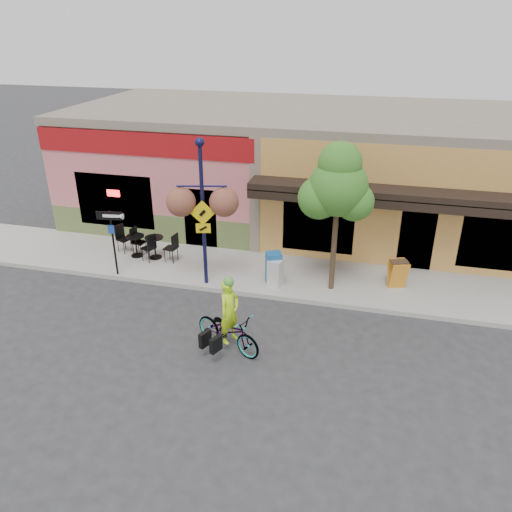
# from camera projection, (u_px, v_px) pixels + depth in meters

# --- Properties ---
(ground) EXTENTS (90.00, 90.00, 0.00)m
(ground) POSITION_uv_depth(u_px,v_px,m) (260.00, 307.00, 14.62)
(ground) COLOR #2D2D30
(ground) RESTS_ON ground
(sidewalk) EXTENTS (24.00, 3.00, 0.15)m
(sidewalk) POSITION_uv_depth(u_px,v_px,m) (274.00, 274.00, 16.33)
(sidewalk) COLOR #9E9B93
(sidewalk) RESTS_ON ground
(curb) EXTENTS (24.00, 0.12, 0.15)m
(curb) POSITION_uv_depth(u_px,v_px,m) (264.00, 296.00, 15.06)
(curb) COLOR #A8A59E
(curb) RESTS_ON ground
(building) EXTENTS (18.20, 8.20, 4.50)m
(building) POSITION_uv_depth(u_px,v_px,m) (303.00, 166.00, 20.21)
(building) COLOR #C56167
(building) RESTS_ON ground
(bicycle) EXTENTS (2.10, 1.45, 1.05)m
(bicycle) POSITION_uv_depth(u_px,v_px,m) (228.00, 331.00, 12.59)
(bicycle) COLOR maroon
(bicycle) RESTS_ON ground
(cyclist_rider) EXTENTS (0.63, 0.73, 1.70)m
(cyclist_rider) POSITION_uv_depth(u_px,v_px,m) (230.00, 320.00, 12.44)
(cyclist_rider) COLOR #C1F619
(cyclist_rider) RESTS_ON ground
(lamp_post) EXTENTS (1.55, 0.90, 4.55)m
(lamp_post) POSITION_uv_depth(u_px,v_px,m) (203.00, 215.00, 14.68)
(lamp_post) COLOR #12143A
(lamp_post) RESTS_ON sidewalk
(one_way_sign) EXTENTS (0.85, 0.30, 2.17)m
(one_way_sign) POSITION_uv_depth(u_px,v_px,m) (114.00, 243.00, 15.72)
(one_way_sign) COLOR black
(one_way_sign) RESTS_ON sidewalk
(cafe_set_left) EXTENTS (1.79, 1.08, 1.01)m
(cafe_set_left) POSITION_uv_depth(u_px,v_px,m) (155.00, 244.00, 17.06)
(cafe_set_left) COLOR black
(cafe_set_left) RESTS_ON sidewalk
(cafe_set_right) EXTENTS (1.85, 1.39, 1.00)m
(cafe_set_right) POSITION_uv_depth(u_px,v_px,m) (136.00, 243.00, 17.19)
(cafe_set_right) COLOR black
(cafe_set_right) RESTS_ON sidewalk
(newspaper_box_blue) EXTENTS (0.59, 0.56, 1.02)m
(newspaper_box_blue) POSITION_uv_depth(u_px,v_px,m) (274.00, 268.00, 15.43)
(newspaper_box_blue) COLOR #195897
(newspaper_box_blue) RESTS_ON sidewalk
(newspaper_box_grey) EXTENTS (0.49, 0.47, 0.87)m
(newspaper_box_grey) POSITION_uv_depth(u_px,v_px,m) (275.00, 273.00, 15.30)
(newspaper_box_grey) COLOR silver
(newspaper_box_grey) RESTS_ON sidewalk
(street_tree) EXTENTS (2.31, 2.31, 4.57)m
(street_tree) POSITION_uv_depth(u_px,v_px,m) (336.00, 219.00, 14.35)
(street_tree) COLOR #3D7A26
(street_tree) RESTS_ON sidewalk
(sandwich_board) EXTENTS (0.63, 0.54, 0.88)m
(sandwich_board) POSITION_uv_depth(u_px,v_px,m) (399.00, 276.00, 15.08)
(sandwich_board) COLOR orange
(sandwich_board) RESTS_ON sidewalk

